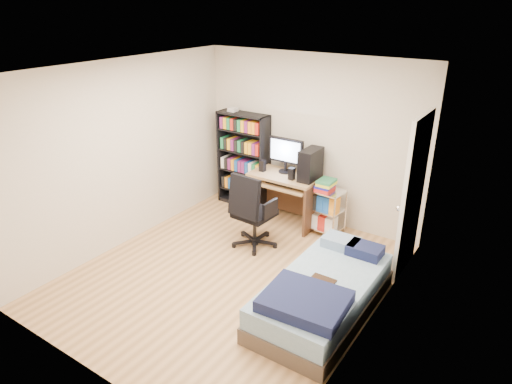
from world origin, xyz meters
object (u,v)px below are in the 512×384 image
Objects in this scene: computer_desk at (292,180)px; bed at (322,294)px; media_shelf at (243,159)px; office_chair at (253,224)px.

bed is at bearing -51.50° from computer_desk.
media_shelf is 1.49m from office_chair.
computer_desk is 2.25m from bed.
media_shelf is 0.85× the size of bed.
computer_desk reaches higher than office_chair.
computer_desk is (1.00, -0.16, -0.09)m from media_shelf.
office_chair is at bearing -49.78° from media_shelf.
computer_desk reaches higher than bed.
media_shelf is 3.08m from bed.
computer_desk is 1.20× the size of office_chair.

